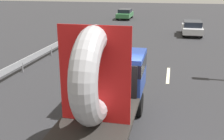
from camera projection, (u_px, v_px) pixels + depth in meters
name	position (u px, v px, depth m)	size (l,w,h in m)	color
ground_plane	(113.00, 132.00, 8.95)	(120.00, 120.00, 0.00)	#28282B
flatbed_truck	(107.00, 81.00, 8.55)	(2.02, 5.11, 3.68)	black
distant_sedan	(192.00, 28.00, 25.16)	(1.73, 4.03, 1.32)	black
guardrail	(38.00, 54.00, 16.48)	(0.10, 14.82, 0.71)	gray
lane_dash_left_far	(97.00, 76.00, 14.34)	(2.56, 0.16, 0.01)	beige
lane_dash_right_far	(168.00, 75.00, 14.43)	(2.63, 0.16, 0.01)	beige
oncoming_car	(125.00, 14.00, 36.33)	(1.73, 4.03, 1.31)	black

